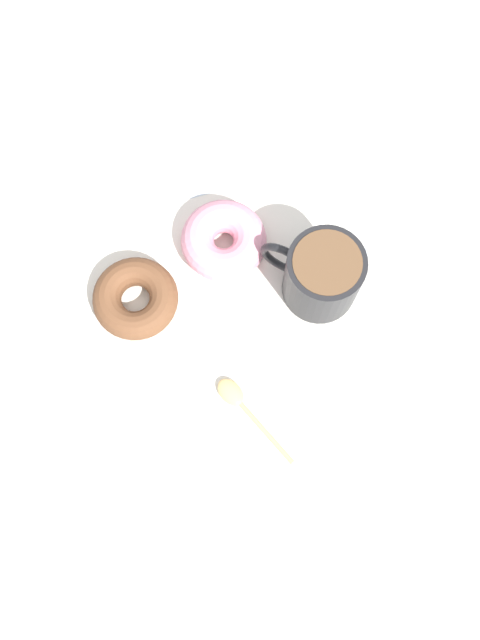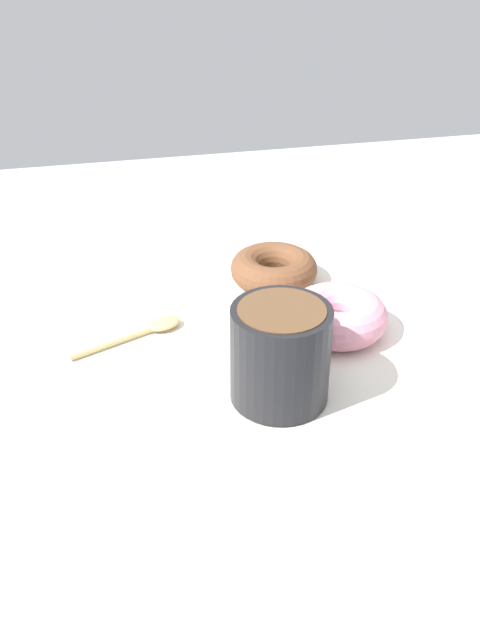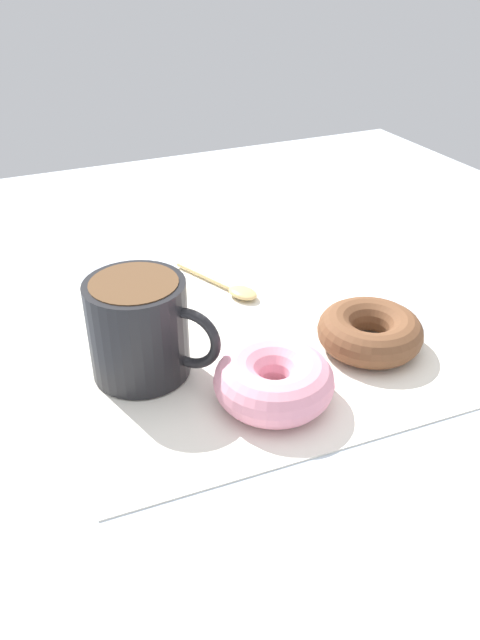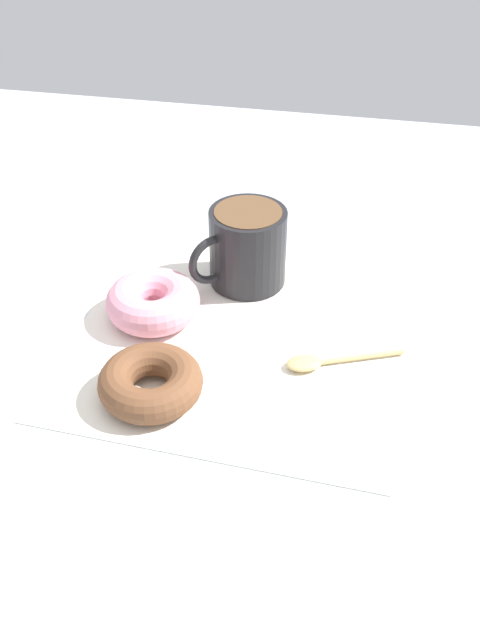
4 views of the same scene
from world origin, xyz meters
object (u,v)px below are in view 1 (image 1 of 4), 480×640
(donut_near_cup, at_px, (135,298))
(spoon, at_px, (240,403))
(coffee_cup, at_px, (322,276))
(donut_far, at_px, (224,241))

(donut_near_cup, height_order, spoon, donut_near_cup)
(coffee_cup, bearing_deg, donut_far, -134.34)
(donut_far, xyz_separation_m, spoon, (0.19, -0.04, -0.02))
(coffee_cup, height_order, donut_far, coffee_cup)
(coffee_cup, xyz_separation_m, donut_near_cup, (-0.05, -0.21, -0.03))
(donut_near_cup, xyz_separation_m, spoon, (0.15, 0.08, -0.01))
(coffee_cup, distance_m, donut_near_cup, 0.22)
(donut_far, height_order, spoon, donut_far)
(donut_far, bearing_deg, coffee_cup, 45.66)
(donut_near_cup, distance_m, spoon, 0.17)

